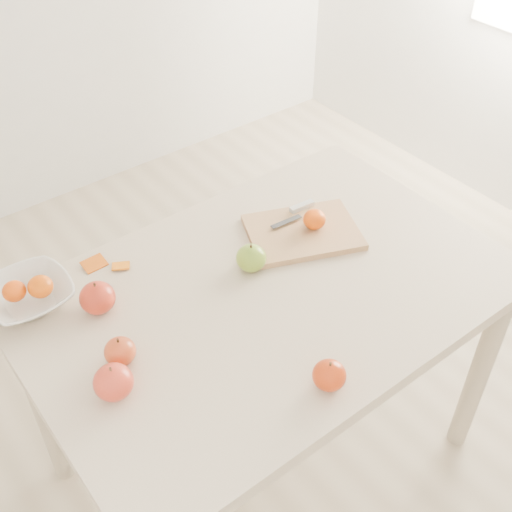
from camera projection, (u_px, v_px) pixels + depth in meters
ground at (265, 454)px, 2.09m from camera, size 3.50×3.50×0.00m
table at (268, 315)px, 1.66m from camera, size 1.20×0.80×0.75m
cutting_board at (303, 232)px, 1.74m from camera, size 0.36×0.31×0.02m
board_tangerine at (314, 219)px, 1.73m from camera, size 0.06×0.06×0.05m
fruit_bowl at (28, 296)px, 1.54m from camera, size 0.21×0.21×0.05m
bowl_tangerine_near at (14, 291)px, 1.52m from camera, size 0.06×0.06×0.05m
bowl_tangerine_far at (40, 286)px, 1.52m from camera, size 0.06×0.06×0.05m
orange_peel_a at (94, 265)px, 1.65m from camera, size 0.06×0.05×0.01m
orange_peel_b at (121, 267)px, 1.65m from camera, size 0.06×0.05×0.01m
paring_knife at (299, 209)px, 1.80m from camera, size 0.17×0.05×0.01m
apple_green at (251, 258)px, 1.62m from camera, size 0.08×0.08×0.07m
apple_red_d at (113, 382)px, 1.33m from camera, size 0.08×0.08×0.08m
apple_red_b at (120, 351)px, 1.40m from camera, size 0.07×0.07×0.06m
apple_red_c at (329, 375)px, 1.35m from camera, size 0.07×0.07×0.07m
apple_red_a at (97, 298)px, 1.51m from camera, size 0.09×0.09×0.08m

